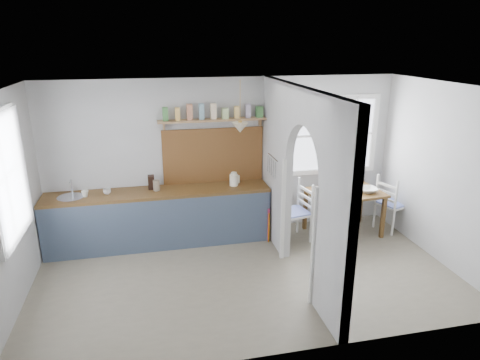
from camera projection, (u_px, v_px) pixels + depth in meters
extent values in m
cube|color=slate|center=(247.00, 276.00, 6.00)|extent=(5.80, 3.20, 0.01)
cube|color=#BABAB9|center=(248.00, 88.00, 5.19)|extent=(5.80, 3.20, 0.01)
cube|color=#BABAB9|center=(225.00, 157.00, 7.08)|extent=(5.80, 0.01, 2.60)
cube|color=#BABAB9|center=(286.00, 242.00, 4.11)|extent=(5.80, 0.01, 2.60)
cube|color=#BABAB9|center=(7.00, 206.00, 5.00)|extent=(0.01, 3.20, 2.60)
cube|color=#BABAB9|center=(443.00, 174.00, 6.18)|extent=(0.01, 3.20, 2.60)
cube|color=#BABAB9|center=(336.00, 220.00, 4.62)|extent=(0.12, 0.80, 2.60)
cube|color=#BABAB9|center=(277.00, 165.00, 6.66)|extent=(0.12, 1.20, 2.60)
cube|color=#BABAB9|center=(307.00, 131.00, 5.31)|extent=(0.12, 1.20, 1.05)
cube|color=brown|center=(158.00, 192.00, 6.70)|extent=(3.50, 0.60, 0.05)
cube|color=#3D4B61|center=(161.00, 226.00, 6.58)|extent=(3.50, 0.03, 0.85)
cube|color=black|center=(160.00, 218.00, 6.89)|extent=(3.46, 0.45, 0.85)
cylinder|color=#B3B8C4|center=(71.00, 198.00, 6.43)|extent=(0.40, 0.40, 0.02)
cube|color=brown|center=(213.00, 155.00, 7.00)|extent=(1.65, 0.03, 0.90)
cube|color=#9C7553|center=(213.00, 120.00, 6.73)|extent=(1.75, 0.20, 0.03)
cube|color=#2B6329|center=(165.00, 115.00, 6.55)|extent=(0.09, 0.09, 0.18)
cube|color=gold|center=(178.00, 115.00, 6.58)|extent=(0.09, 0.09, 0.18)
cube|color=#975A3B|center=(190.00, 114.00, 6.62)|extent=(0.09, 0.09, 0.18)
cube|color=slate|center=(202.00, 114.00, 6.66)|extent=(0.09, 0.09, 0.18)
cube|color=#CEB590|center=(213.00, 113.00, 6.70)|extent=(0.09, 0.09, 0.18)
cube|color=#9AB674|center=(225.00, 113.00, 6.73)|extent=(0.09, 0.09, 0.18)
cube|color=#E1B259|center=(237.00, 113.00, 6.77)|extent=(0.09, 0.09, 0.18)
cube|color=#958AA1|center=(248.00, 112.00, 6.81)|extent=(0.09, 0.09, 0.18)
cube|color=#2B6329|center=(259.00, 112.00, 6.85)|extent=(0.09, 0.09, 0.18)
cone|color=#F1E6C2|center=(240.00, 128.00, 6.51)|extent=(0.26, 0.26, 0.16)
cylinder|color=#B3B8C4|center=(273.00, 157.00, 6.50)|extent=(0.02, 0.50, 0.02)
imported|color=white|center=(85.00, 194.00, 6.43)|extent=(0.12, 0.12, 0.10)
imported|color=silver|center=(107.00, 191.00, 6.54)|extent=(0.12, 0.12, 0.09)
cube|color=black|center=(151.00, 182.00, 6.76)|extent=(0.10, 0.14, 0.22)
cylinder|color=#726756|center=(156.00, 185.00, 6.69)|extent=(0.12, 0.12, 0.17)
cube|color=#A82A53|center=(268.00, 226.00, 6.92)|extent=(0.02, 0.03, 0.61)
cube|color=#C5690C|center=(269.00, 228.00, 6.93)|extent=(0.02, 0.03, 0.53)
imported|color=silver|center=(368.00, 190.00, 7.06)|extent=(0.32, 0.32, 0.07)
imported|color=#55784E|center=(346.00, 193.00, 6.89)|extent=(0.11, 0.11, 0.08)
cylinder|color=black|center=(330.00, 193.00, 7.00)|extent=(0.23, 0.23, 0.02)
imported|color=#492755|center=(340.00, 181.00, 7.30)|extent=(0.25, 0.25, 0.21)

